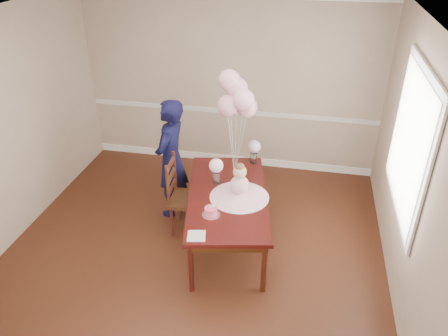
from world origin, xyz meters
TOP-DOWN VIEW (x-y plane):
  - floor at (0.00, 0.00)m, footprint 4.50×5.00m
  - ceiling at (0.00, 0.00)m, footprint 4.50×5.00m
  - wall_back at (0.00, 2.50)m, footprint 4.50×0.02m
  - wall_right at (2.25, 0.00)m, footprint 0.02×5.00m
  - chair_rail_trim at (0.00, 2.49)m, footprint 4.50×0.02m
  - baseboard_trim at (0.00, 2.49)m, footprint 4.50×0.02m
  - window_frame at (2.23, 0.50)m, footprint 0.02×1.66m
  - window_blinds at (2.21, 0.50)m, footprint 0.01×1.50m
  - dining_table_top at (0.36, 0.49)m, footprint 1.26×1.97m
  - table_apron at (0.36, 0.49)m, footprint 1.15×1.87m
  - table_leg_fl at (0.14, -0.41)m, footprint 0.08×0.08m
  - table_leg_fr at (0.90, -0.26)m, footprint 0.08×0.08m
  - table_leg_bl at (-0.19, 1.24)m, footprint 0.08×0.08m
  - table_leg_br at (0.57, 1.39)m, footprint 0.08×0.08m
  - baby_skirt at (0.50, 0.47)m, footprint 0.82×0.82m
  - baby_torso at (0.50, 0.47)m, footprint 0.22×0.22m
  - baby_head at (0.50, 0.47)m, footprint 0.16×0.16m
  - baby_hair at (0.50, 0.47)m, footprint 0.11×0.11m
  - cake_platter at (0.26, 0.05)m, footprint 0.24×0.24m
  - birthday_cake at (0.26, 0.05)m, footprint 0.16×0.16m
  - cake_flower_a at (0.26, 0.05)m, footprint 0.03×0.03m
  - cake_flower_b at (0.28, 0.07)m, footprint 0.03×0.03m
  - rose_vase_near at (0.17, 0.73)m, footprint 0.11×0.11m
  - roses_near at (0.17, 0.73)m, footprint 0.17×0.17m
  - rose_vase_far at (0.55, 1.32)m, footprint 0.11×0.11m
  - roses_far at (0.55, 1.32)m, footprint 0.17×0.17m
  - napkin at (0.20, -0.34)m, footprint 0.22×0.22m
  - balloon_weight at (0.35, 1.00)m, footprint 0.04×0.04m
  - balloon_a at (0.26, 0.98)m, footprint 0.26×0.26m
  - balloon_b at (0.45, 0.97)m, footprint 0.26×0.26m
  - balloon_c at (0.35, 1.09)m, footprint 0.26×0.26m
  - balloon_d at (0.25, 1.09)m, footprint 0.26×0.26m
  - balloon_e at (0.47, 1.10)m, footprint 0.26×0.26m
  - balloon_ribbon_a at (0.30, 0.99)m, footprint 0.08×0.02m
  - balloon_ribbon_b at (0.40, 0.99)m, footprint 0.10×0.03m
  - balloon_ribbon_c at (0.35, 1.05)m, footprint 0.00×0.09m
  - balloon_ribbon_d at (0.30, 1.05)m, footprint 0.09×0.08m
  - balloon_ribbon_e at (0.41, 1.05)m, footprint 0.11×0.09m
  - dining_chair_seat at (-0.17, 0.63)m, footprint 0.47×0.47m
  - chair_leg_fl at (-0.34, 0.44)m, footprint 0.04×0.04m
  - chair_leg_fr at (0.02, 0.46)m, footprint 0.04×0.04m
  - chair_leg_bl at (-0.36, 0.80)m, footprint 0.04×0.04m
  - chair_leg_br at (-0.00, 0.82)m, footprint 0.04×0.04m
  - chair_back_post_l at (-0.36, 0.44)m, footprint 0.04×0.04m
  - chair_back_post_r at (-0.38, 0.80)m, footprint 0.04×0.04m
  - chair_slat_low at (-0.37, 0.62)m, footprint 0.06×0.40m
  - chair_slat_mid at (-0.37, 0.62)m, footprint 0.06×0.40m
  - chair_slat_top at (-0.37, 0.62)m, footprint 0.06×0.40m
  - woman at (-0.49, 0.99)m, footprint 0.47×0.63m

SIDE VIEW (x-z plane):
  - floor at x=0.00m, z-range 0.00..0.00m
  - baseboard_trim at x=0.00m, z-range 0.00..0.12m
  - chair_leg_fl at x=-0.34m, z-range 0.00..0.43m
  - chair_leg_fr at x=0.02m, z-range 0.00..0.43m
  - chair_leg_bl at x=-0.36m, z-range 0.00..0.43m
  - chair_leg_br at x=0.00m, z-range 0.00..0.43m
  - table_leg_fl at x=0.14m, z-range 0.00..0.64m
  - table_leg_fr at x=0.90m, z-range 0.00..0.64m
  - table_leg_bl at x=-0.19m, z-range 0.00..0.64m
  - table_leg_br at x=0.57m, z-range 0.00..0.64m
  - dining_chair_seat at x=-0.17m, z-range 0.43..0.48m
  - table_apron at x=0.36m, z-range 0.55..0.64m
  - chair_slat_low at x=-0.37m, z-range 0.60..0.65m
  - dining_table_top at x=0.36m, z-range 0.64..0.69m
  - cake_platter at x=0.26m, z-range 0.69..0.69m
  - napkin at x=0.20m, z-range 0.69..0.70m
  - balloon_weight at x=0.35m, z-range 0.69..0.70m
  - baby_skirt at x=0.50m, z-range 0.69..0.78m
  - birthday_cake at x=0.26m, z-range 0.69..0.78m
  - chair_back_post_l at x=-0.36m, z-range 0.46..1.02m
  - chair_back_post_r at x=-0.38m, z-range 0.46..1.02m
  - rose_vase_near at x=0.17m, z-range 0.69..0.83m
  - rose_vase_far at x=0.55m, z-range 0.69..0.83m
  - chair_slat_mid at x=-0.37m, z-range 0.76..0.81m
  - cake_flower_a at x=0.26m, z-range 0.78..0.81m
  - cake_flower_b at x=0.28m, z-range 0.78..0.81m
  - woman at x=-0.49m, z-range 0.00..1.61m
  - baby_torso at x=0.50m, z-range 0.74..0.96m
  - chair_rail_trim at x=0.00m, z-range 0.86..0.94m
  - roses_near at x=0.17m, z-range 0.84..1.01m
  - roses_far at x=0.55m, z-range 0.84..1.01m
  - chair_slat_top at x=-0.37m, z-range 0.92..0.97m
  - baby_head at x=0.50m, z-range 0.95..1.10m
  - balloon_ribbon_e at x=0.41m, z-range 0.70..1.41m
  - baby_hair at x=0.50m, z-range 1.02..1.13m
  - balloon_ribbon_a at x=0.30m, z-range 0.70..1.46m
  - balloon_ribbon_b at x=0.40m, z-range 0.70..1.55m
  - balloon_ribbon_c at x=0.35m, z-range 0.70..1.65m
  - balloon_ribbon_d at x=0.30m, z-range 0.70..1.74m
  - wall_back at x=0.00m, z-range 0.00..2.70m
  - wall_right at x=2.25m, z-range 0.00..2.70m
  - window_frame at x=2.23m, z-range 0.77..2.33m
  - window_blinds at x=2.21m, z-range 0.85..2.25m
  - balloon_e at x=0.47m, z-range 1.43..1.68m
  - balloon_a at x=0.26m, z-range 1.47..1.73m
  - balloon_b at x=0.45m, z-range 1.56..1.82m
  - balloon_c at x=0.35m, z-range 1.66..1.91m
  - balloon_d at x=0.25m, z-range 1.75..2.00m
  - ceiling at x=0.00m, z-range 2.69..2.71m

